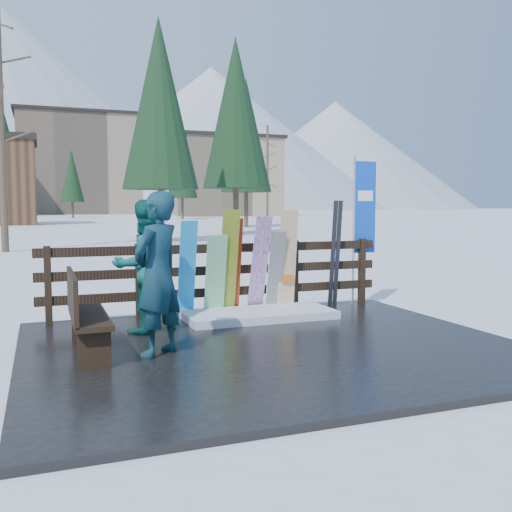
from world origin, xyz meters
name	(u,v)px	position (x,y,z in m)	size (l,w,h in m)	color
ground	(273,350)	(0.00, 0.00, 0.00)	(700.00, 700.00, 0.00)	white
deck	(273,347)	(0.00, 0.00, 0.04)	(6.00, 5.00, 0.08)	black
fence	(221,273)	(0.00, 2.20, 0.74)	(5.60, 0.10, 1.15)	black
snow_patch	(259,314)	(0.43, 1.60, 0.14)	(2.29, 1.00, 0.12)	white
bench	(83,312)	(-2.25, 0.25, 0.60)	(0.41, 1.50, 0.97)	black
snowboard_0	(187,270)	(-0.60, 1.98, 0.83)	(0.26, 0.03, 1.54)	#1E9CF7
snowboard_1	(215,276)	(-0.15, 1.98, 0.72)	(0.32, 0.03, 1.31)	silver
snowboard_2	(229,263)	(0.06, 1.98, 0.91)	(0.27, 0.03, 1.70)	#DCF72B
snowboard_3	(259,265)	(0.58, 1.98, 0.86)	(0.26, 0.03, 1.63)	white
snowboard_4	(275,272)	(0.86, 1.98, 0.74)	(0.26, 0.03, 1.35)	black
snowboard_5	(287,261)	(1.07, 1.98, 0.91)	(0.30, 0.03, 1.66)	silver
ski_pair_a	(236,266)	(0.21, 2.05, 0.85)	(0.17, 0.27, 1.54)	#992A12
ski_pair_b	(335,254)	(1.98, 2.05, 0.99)	(0.17, 0.20, 1.81)	black
rental_flag	(362,213)	(2.62, 2.25, 1.69)	(0.45, 0.04, 2.60)	silver
person_front	(158,274)	(-1.43, 0.01, 1.03)	(0.69, 0.45, 1.89)	#15484D
person_back	(144,266)	(-1.37, 1.26, 0.99)	(0.88, 0.69, 1.81)	#0C5650
resort_buildings	(58,166)	(1.03, 115.41, 9.81)	(73.00, 87.60, 22.60)	tan
trees	(108,165)	(3.48, 49.56, 5.70)	(42.19, 68.91, 12.07)	#382B1E
mountains	(21,116)	(-10.50, 328.41, 50.20)	(520.00, 260.00, 120.00)	white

